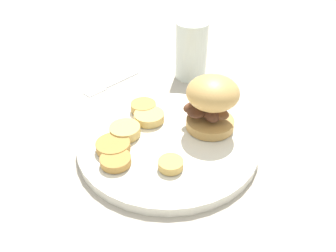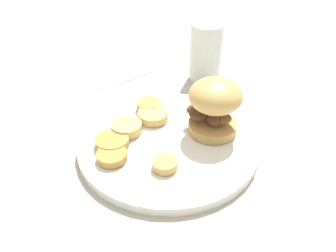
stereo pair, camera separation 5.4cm
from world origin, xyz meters
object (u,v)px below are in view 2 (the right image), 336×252
at_px(fork, 125,80).
at_px(dinner_plate, 168,141).
at_px(drinking_glass, 206,52).
at_px(sandwich, 213,103).

bearing_deg(fork, dinner_plate, 7.14).
height_order(fork, drinking_glass, drinking_glass).
height_order(dinner_plate, sandwich, sandwich).
relative_size(sandwich, fork, 0.69).
distance_m(dinner_plate, fork, 0.26).
bearing_deg(fork, sandwich, 24.14).
bearing_deg(sandwich, fork, -155.86).
bearing_deg(sandwich, dinner_plate, -86.48).
xyz_separation_m(dinner_plate, drinking_glass, (-0.22, 0.15, 0.05)).
distance_m(sandwich, fork, 0.28).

